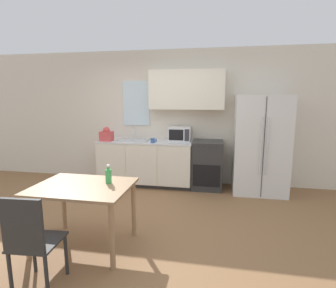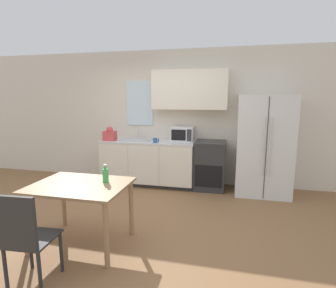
{
  "view_description": "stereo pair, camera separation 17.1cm",
  "coord_description": "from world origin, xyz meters",
  "px_view_note": "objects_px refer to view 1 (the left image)",
  "views": [
    {
      "loc": [
        1.16,
        -3.4,
        1.74
      ],
      "look_at": [
        0.43,
        0.48,
        1.05
      ],
      "focal_mm": 28.0,
      "sensor_mm": 36.0,
      "label": 1
    },
    {
      "loc": [
        1.32,
        -3.37,
        1.74
      ],
      "look_at": [
        0.43,
        0.48,
        1.05
      ],
      "focal_mm": 28.0,
      "sensor_mm": 36.0,
      "label": 2
    }
  ],
  "objects_px": {
    "coffee_mug": "(153,140)",
    "dining_chair_near": "(30,238)",
    "refrigerator": "(260,145)",
    "microwave": "(180,134)",
    "dining_table": "(83,194)",
    "oven_range": "(207,165)",
    "drink_bottle": "(108,176)"
  },
  "relations": [
    {
      "from": "drink_bottle",
      "to": "coffee_mug",
      "type": "bearing_deg",
      "value": 88.53
    },
    {
      "from": "coffee_mug",
      "to": "dining_table",
      "type": "height_order",
      "value": "coffee_mug"
    },
    {
      "from": "dining_table",
      "to": "dining_chair_near",
      "type": "height_order",
      "value": "dining_chair_near"
    },
    {
      "from": "coffee_mug",
      "to": "dining_chair_near",
      "type": "relative_size",
      "value": 0.12
    },
    {
      "from": "dining_table",
      "to": "oven_range",
      "type": "bearing_deg",
      "value": 60.49
    },
    {
      "from": "oven_range",
      "to": "microwave",
      "type": "bearing_deg",
      "value": 170.16
    },
    {
      "from": "oven_range",
      "to": "coffee_mug",
      "type": "distance_m",
      "value": 1.16
    },
    {
      "from": "oven_range",
      "to": "dining_table",
      "type": "relative_size",
      "value": 0.84
    },
    {
      "from": "refrigerator",
      "to": "coffee_mug",
      "type": "bearing_deg",
      "value": -175.16
    },
    {
      "from": "dining_chair_near",
      "to": "drink_bottle",
      "type": "distance_m",
      "value": 1.04
    },
    {
      "from": "microwave",
      "to": "drink_bottle",
      "type": "xyz_separation_m",
      "value": [
        -0.52,
        -2.32,
        -0.2
      ]
    },
    {
      "from": "oven_range",
      "to": "drink_bottle",
      "type": "distance_m",
      "value": 2.5
    },
    {
      "from": "refrigerator",
      "to": "microwave",
      "type": "bearing_deg",
      "value": 174.2
    },
    {
      "from": "dining_chair_near",
      "to": "microwave",
      "type": "bearing_deg",
      "value": 70.99
    },
    {
      "from": "refrigerator",
      "to": "microwave",
      "type": "distance_m",
      "value": 1.53
    },
    {
      "from": "microwave",
      "to": "coffee_mug",
      "type": "height_order",
      "value": "microwave"
    },
    {
      "from": "refrigerator",
      "to": "drink_bottle",
      "type": "bearing_deg",
      "value": -133.14
    },
    {
      "from": "coffee_mug",
      "to": "drink_bottle",
      "type": "xyz_separation_m",
      "value": [
        -0.05,
        -2.0,
        -0.1
      ]
    },
    {
      "from": "coffee_mug",
      "to": "drink_bottle",
      "type": "relative_size",
      "value": 0.52
    },
    {
      "from": "dining_chair_near",
      "to": "drink_bottle",
      "type": "bearing_deg",
      "value": 65.56
    },
    {
      "from": "oven_range",
      "to": "coffee_mug",
      "type": "relative_size",
      "value": 8.13
    },
    {
      "from": "coffee_mug",
      "to": "microwave",
      "type": "bearing_deg",
      "value": 34.28
    },
    {
      "from": "refrigerator",
      "to": "dining_table",
      "type": "bearing_deg",
      "value": -134.85
    },
    {
      "from": "refrigerator",
      "to": "drink_bottle",
      "type": "relative_size",
      "value": 8.19
    },
    {
      "from": "microwave",
      "to": "coffee_mug",
      "type": "relative_size",
      "value": 3.81
    },
    {
      "from": "dining_chair_near",
      "to": "drink_bottle",
      "type": "xyz_separation_m",
      "value": [
        0.34,
        0.93,
        0.31
      ]
    },
    {
      "from": "dining_table",
      "to": "dining_chair_near",
      "type": "distance_m",
      "value": 0.8
    },
    {
      "from": "microwave",
      "to": "drink_bottle",
      "type": "height_order",
      "value": "microwave"
    },
    {
      "from": "oven_range",
      "to": "dining_chair_near",
      "type": "relative_size",
      "value": 1.0
    },
    {
      "from": "oven_range",
      "to": "refrigerator",
      "type": "relative_size",
      "value": 0.52
    },
    {
      "from": "oven_range",
      "to": "drink_bottle",
      "type": "xyz_separation_m",
      "value": [
        -1.08,
        -2.23,
        0.38
      ]
    },
    {
      "from": "microwave",
      "to": "dining_table",
      "type": "height_order",
      "value": "microwave"
    }
  ]
}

